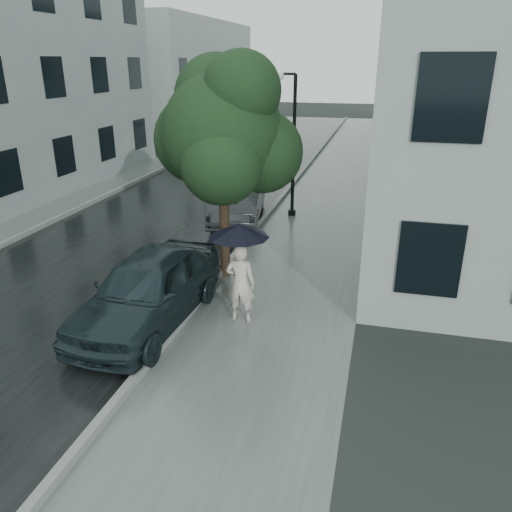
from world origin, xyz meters
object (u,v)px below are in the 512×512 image
(pedestrian, at_px, (241,283))
(lamp_post, at_px, (290,135))
(car_near, at_px, (148,289))
(street_tree, at_px, (224,131))
(car_far, at_px, (238,198))

(pedestrian, height_order, lamp_post, lamp_post)
(lamp_post, distance_m, car_near, 8.86)
(pedestrian, relative_size, lamp_post, 0.35)
(street_tree, distance_m, car_near, 4.14)
(car_near, relative_size, car_far, 1.00)
(lamp_post, height_order, car_far, lamp_post)
(lamp_post, xyz_separation_m, car_near, (-1.33, -8.52, -2.05))
(street_tree, height_order, car_far, street_tree)
(lamp_post, bearing_deg, car_far, -142.54)
(pedestrian, height_order, car_near, pedestrian)
(car_near, height_order, car_far, car_near)
(pedestrian, distance_m, street_tree, 3.76)
(lamp_post, xyz_separation_m, car_far, (-1.59, -0.89, -2.07))
(street_tree, height_order, car_near, street_tree)
(lamp_post, bearing_deg, street_tree, -87.04)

